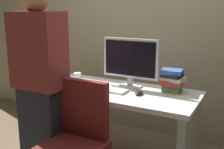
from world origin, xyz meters
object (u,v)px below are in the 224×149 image
at_px(cup_near_keyboard, 70,83).
at_px(monitor, 130,60).
at_px(book_stack, 172,80).
at_px(keyboard, 105,89).
at_px(cup_by_monitor, 77,77).
at_px(person_at_desk, 41,88).
at_px(desk, 115,112).
at_px(mouse, 139,93).

bearing_deg(cup_near_keyboard, monitor, 30.50).
bearing_deg(book_stack, keyboard, -156.91).
bearing_deg(cup_by_monitor, book_stack, 4.48).
bearing_deg(monitor, person_at_desk, -122.75).
distance_m(person_at_desk, cup_by_monitor, 0.69).
height_order(monitor, keyboard, monitor).
xyz_separation_m(desk, keyboard, (-0.07, -0.06, 0.23)).
relative_size(person_at_desk, mouse, 16.39).
relative_size(desk, person_at_desk, 0.92).
distance_m(desk, cup_by_monitor, 0.56).
bearing_deg(desk, cup_near_keyboard, -157.51).
bearing_deg(cup_by_monitor, mouse, -11.05).
bearing_deg(keyboard, cup_near_keyboard, -159.37).
bearing_deg(book_stack, person_at_desk, -137.90).
distance_m(mouse, cup_by_monitor, 0.75).
distance_m(desk, person_at_desk, 0.75).
xyz_separation_m(person_at_desk, cup_by_monitor, (-0.13, 0.68, -0.07)).
bearing_deg(keyboard, cup_by_monitor, 161.38).
distance_m(desk, monitor, 0.50).
xyz_separation_m(cup_by_monitor, book_stack, (0.96, 0.08, 0.07)).
relative_size(desk, mouse, 15.06).
xyz_separation_m(desk, monitor, (0.10, 0.12, 0.48)).
distance_m(mouse, book_stack, 0.32).
height_order(desk, book_stack, book_stack).
xyz_separation_m(mouse, cup_near_keyboard, (-0.64, -0.12, 0.03)).
bearing_deg(mouse, cup_by_monitor, 168.95).
bearing_deg(keyboard, desk, 41.70).
bearing_deg(desk, keyboard, -141.03).
xyz_separation_m(cup_near_keyboard, cup_by_monitor, (-0.10, 0.26, -0.00)).
distance_m(monitor, cup_by_monitor, 0.61).
bearing_deg(desk, book_stack, 20.23).
bearing_deg(keyboard, mouse, 5.38).
bearing_deg(person_at_desk, mouse, 41.03).
height_order(person_at_desk, book_stack, person_at_desk).
xyz_separation_m(person_at_desk, cup_near_keyboard, (-0.03, 0.42, -0.06)).
bearing_deg(monitor, mouse, -45.79).
bearing_deg(mouse, monitor, 134.21).
height_order(desk, keyboard, keyboard).
bearing_deg(monitor, cup_by_monitor, -177.75).
xyz_separation_m(keyboard, cup_near_keyboard, (-0.31, -0.10, 0.04)).
distance_m(mouse, cup_near_keyboard, 0.65).
bearing_deg(cup_near_keyboard, cup_by_monitor, 110.13).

